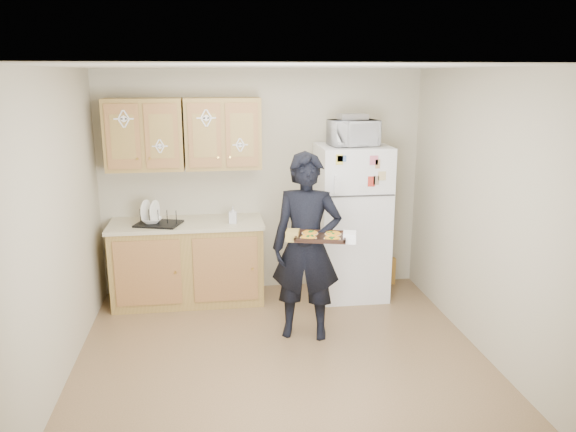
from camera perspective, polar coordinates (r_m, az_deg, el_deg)
The scene contains 23 objects.
floor at distance 5.09m, azimuth -0.56°, elevation -14.45°, with size 3.60×3.60×0.00m, color brown.
ceiling at distance 4.46m, azimuth -0.64°, elevation 14.96°, with size 3.60×3.60×0.00m, color silver.
wall_back at distance 6.37m, azimuth -2.64°, elevation 3.44°, with size 3.60×0.04×2.50m, color #B7AE94.
wall_front at distance 2.94m, azimuth 3.88°, elevation -9.78°, with size 3.60×0.04×2.50m, color #B7AE94.
wall_left at distance 4.75m, azimuth -22.67°, elevation -1.44°, with size 0.04×3.60×2.50m, color #B7AE94.
wall_right at distance 5.16m, azimuth 19.66°, elevation 0.01°, with size 0.04×3.60×2.50m, color #B7AE94.
refrigerator at distance 6.26m, azimuth 6.42°, elevation -0.59°, with size 0.75×0.70×1.70m, color white.
base_cabinet at distance 6.25m, azimuth -10.09°, elevation -4.77°, with size 1.60×0.60×0.86m, color olive.
countertop at distance 6.12m, azimuth -10.27°, elevation -0.78°, with size 1.64×0.64×0.04m, color beige.
upper_cab_left at distance 6.11m, azimuth -14.40°, elevation 8.01°, with size 0.80×0.33×0.75m, color olive.
upper_cab_right at distance 6.08m, azimuth -6.62°, elevation 8.32°, with size 0.80×0.33×0.75m, color olive.
cereal_box at distance 6.82m, azimuth 9.98°, elevation -5.53°, with size 0.20×0.07×0.32m, color gold.
person at distance 5.22m, azimuth 1.89°, elevation -3.18°, with size 0.64×0.42×1.77m, color black.
baking_tray at distance 4.91m, azimuth 3.36°, elevation -2.18°, with size 0.44×0.32×0.04m, color black.
pizza_front_left at distance 4.84m, azimuth 2.09°, elevation -2.19°, with size 0.15×0.15×0.02m, color #FFA420.
pizza_front_right at distance 4.83m, azimuth 4.51°, elevation -2.27°, with size 0.15×0.15×0.02m, color #FFA420.
pizza_back_left at distance 4.98m, azimuth 2.24°, elevation -1.72°, with size 0.15×0.15×0.02m, color #FFA420.
pizza_back_right at distance 4.97m, azimuth 4.59°, elevation -1.79°, with size 0.15×0.15×0.02m, color #FFA420.
microwave at distance 6.03m, azimuth 6.65°, elevation 8.38°, with size 0.49×0.33×0.27m, color white.
foil_pan at distance 6.04m, azimuth 6.57°, elevation 9.98°, with size 0.29×0.20×0.06m, color #B6B5BC.
dish_rack at distance 6.04m, azimuth -13.06°, elevation -0.05°, with size 0.44×0.33×0.18m, color black.
bowl at distance 6.06m, azimuth -13.67°, elevation -0.44°, with size 0.21×0.21×0.05m, color white.
soap_bottle at distance 5.98m, azimuth -5.63°, elevation 0.12°, with size 0.08×0.08×0.18m, color white.
Camera 1 is at (-0.56, -4.43, 2.45)m, focal length 35.00 mm.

